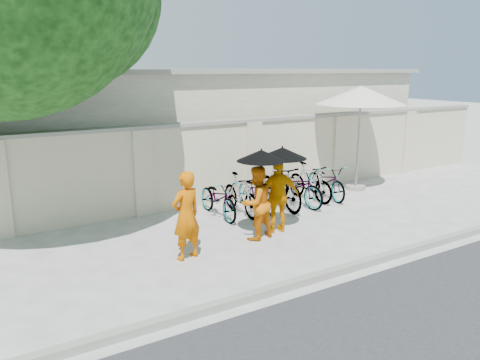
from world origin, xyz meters
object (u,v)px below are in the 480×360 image
monk_center (256,203)px  patio_umbrella (361,96)px  monk_right (278,196)px  monk_left (186,216)px

monk_center → patio_umbrella: size_ratio=0.52×
monk_right → patio_umbrella: (3.96, 1.72, 1.83)m
monk_left → monk_center: 1.63m
monk_left → monk_right: size_ratio=1.04×
patio_umbrella → monk_left: bearing=-161.8°
monk_left → monk_right: (2.23, 0.31, -0.03)m
monk_center → monk_right: size_ratio=0.96×
monk_right → patio_umbrella: 4.69m
monk_left → monk_right: bearing=174.0°
monk_center → monk_right: (0.61, 0.11, 0.03)m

